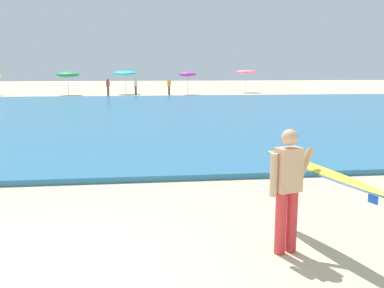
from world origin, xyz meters
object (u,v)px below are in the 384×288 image
at_px(beach_umbrella_1, 68,75).
at_px(beach_umbrella_2, 125,73).
at_px(beach_umbrella_4, 246,72).
at_px(beachgoer_near_row_left, 108,87).
at_px(beach_umbrella_3, 187,74).
at_px(beachgoer_near_row_right, 169,86).
at_px(beachgoer_near_row_mid, 136,86).
at_px(surfer_with_board, 302,179).

distance_m(beach_umbrella_1, beach_umbrella_2, 5.37).
distance_m(beach_umbrella_4, beachgoer_near_row_left, 14.45).
bearing_deg(beach_umbrella_3, beach_umbrella_2, 168.45).
bearing_deg(beachgoer_near_row_right, beachgoer_near_row_left, -175.34).
xyz_separation_m(beach_umbrella_1, beach_umbrella_4, (17.71, 2.30, 0.21)).
height_order(beach_umbrella_3, beachgoer_near_row_right, beach_umbrella_3).
relative_size(beach_umbrella_2, beachgoer_near_row_left, 1.48).
bearing_deg(beach_umbrella_4, beach_umbrella_2, -173.36).
bearing_deg(beach_umbrella_1, beach_umbrella_2, 9.14).
height_order(beach_umbrella_1, beach_umbrella_4, beach_umbrella_4).
xyz_separation_m(beach_umbrella_3, beachgoer_near_row_mid, (-4.96, 0.52, -1.08)).
relative_size(beach_umbrella_2, beach_umbrella_3, 1.06).
distance_m(beach_umbrella_1, beach_umbrella_3, 11.27).
distance_m(surfer_with_board, beachgoer_near_row_right, 34.50).
height_order(beach_umbrella_4, beachgoer_near_row_right, beach_umbrella_4).
bearing_deg(beach_umbrella_1, beach_umbrella_3, -1.87).
relative_size(surfer_with_board, beach_umbrella_2, 1.09).
height_order(surfer_with_board, beach_umbrella_1, beach_umbrella_1).
bearing_deg(beach_umbrella_1, beach_umbrella_4, 7.39).
relative_size(beach_umbrella_1, beach_umbrella_3, 1.01).
height_order(beach_umbrella_2, beach_umbrella_4, beach_umbrella_4).
xyz_separation_m(beach_umbrella_4, beachgoer_near_row_right, (-8.25, -3.20, -1.29)).
distance_m(surfer_with_board, beach_umbrella_3, 35.12).
bearing_deg(beach_umbrella_4, beachgoer_near_row_right, -158.78).
height_order(beach_umbrella_2, beach_umbrella_3, beach_umbrella_2).
bearing_deg(beachgoer_near_row_left, beach_umbrella_2, 55.78).
relative_size(surfer_with_board, beach_umbrella_3, 1.16).
relative_size(beach_umbrella_4, beachgoer_near_row_mid, 1.48).
relative_size(beach_umbrella_3, beachgoer_near_row_mid, 1.39).
distance_m(surfer_with_board, beachgoer_near_row_mid, 35.66).
relative_size(beach_umbrella_1, beach_umbrella_4, 0.94).
bearing_deg(surfer_with_board, beachgoer_near_row_mid, 94.32).
distance_m(beach_umbrella_3, beachgoer_near_row_right, 2.17).
bearing_deg(beachgoer_near_row_mid, beach_umbrella_3, -5.96).
bearing_deg(beach_umbrella_2, beachgoer_near_row_right, -22.95).
bearing_deg(beach_umbrella_3, beachgoer_near_row_right, -163.30).
bearing_deg(surfer_with_board, beach_umbrella_4, 76.98).
height_order(beachgoer_near_row_mid, beachgoer_near_row_right, same).
relative_size(beach_umbrella_2, beach_umbrella_4, 0.99).
distance_m(beach_umbrella_3, beach_umbrella_4, 6.98).
bearing_deg(surfer_with_board, beach_umbrella_1, 104.24).
relative_size(beachgoer_near_row_mid, beachgoer_near_row_right, 1.00).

